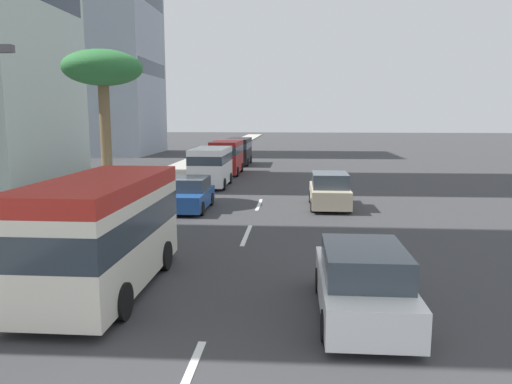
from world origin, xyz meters
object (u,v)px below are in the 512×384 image
(car_lead, at_px, (188,195))
(car_sixth, at_px, (329,191))
(minibus_second, at_px, (103,229))
(car_fourth, at_px, (362,283))
(van_fifth, at_px, (239,150))
(van_third, at_px, (227,155))
(van_seventh, at_px, (211,165))
(palm_tree, at_px, (103,72))

(car_lead, xyz_separation_m, car_sixth, (1.12, -6.75, 0.07))
(minibus_second, distance_m, car_fourth, 6.52)
(car_lead, distance_m, car_fourth, 13.85)
(van_fifth, distance_m, car_sixth, 22.04)
(car_lead, bearing_deg, minibus_second, 1.14)
(van_third, distance_m, van_seventh, 6.82)
(van_third, height_order, car_fourth, van_third)
(car_lead, xyz_separation_m, palm_tree, (1.47, 4.50, 5.85))
(van_fifth, bearing_deg, minibus_second, 0.56)
(minibus_second, bearing_deg, van_seventh, -178.59)
(car_sixth, bearing_deg, car_fourth, 179.28)
(minibus_second, height_order, van_fifth, minibus_second)
(minibus_second, xyz_separation_m, car_sixth, (12.13, -6.53, -0.79))
(minibus_second, relative_size, car_fourth, 1.40)
(car_lead, bearing_deg, van_fifth, -179.73)
(van_seventh, bearing_deg, car_fourth, 18.83)
(minibus_second, xyz_separation_m, van_fifth, (33.06, 0.32, -0.22))
(car_lead, height_order, car_sixth, car_sixth)
(palm_tree, bearing_deg, van_fifth, -12.06)
(van_fifth, relative_size, car_sixth, 1.27)
(car_lead, relative_size, car_fourth, 0.93)
(van_seventh, bearing_deg, van_third, 179.43)
(car_fourth, relative_size, van_fifth, 0.85)
(car_lead, relative_size, palm_tree, 0.54)
(car_sixth, bearing_deg, van_third, 27.11)
(van_seventh, height_order, palm_tree, palm_tree)
(car_sixth, bearing_deg, car_lead, 99.44)
(car_fourth, bearing_deg, palm_tree, 39.07)
(car_sixth, xyz_separation_m, palm_tree, (0.35, 11.25, 5.77))
(car_lead, height_order, van_fifth, van_fifth)
(car_lead, height_order, minibus_second, minibus_second)
(van_fifth, xyz_separation_m, van_seventh, (-14.23, 0.14, 0.02))
(car_lead, height_order, car_fourth, car_fourth)
(palm_tree, bearing_deg, car_sixth, -91.77)
(minibus_second, bearing_deg, car_fourth, 79.48)
(car_fourth, xyz_separation_m, car_sixth, (13.31, -0.17, 0.03))
(minibus_second, relative_size, van_fifth, 1.19)
(car_fourth, bearing_deg, car_lead, 28.37)
(car_fourth, distance_m, palm_tree, 18.52)
(van_seventh, bearing_deg, minibus_second, 1.41)
(van_third, relative_size, van_fifth, 0.99)
(minibus_second, distance_m, car_sixth, 13.79)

